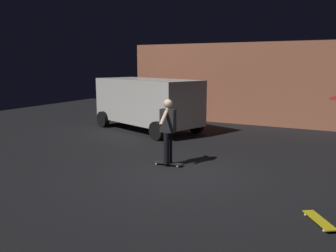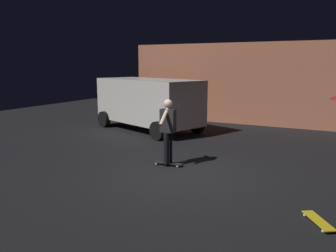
{
  "view_description": "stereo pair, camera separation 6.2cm",
  "coord_description": "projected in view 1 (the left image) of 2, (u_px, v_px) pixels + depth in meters",
  "views": [
    {
      "loc": [
        3.4,
        -7.32,
        2.63
      ],
      "look_at": [
        -0.64,
        0.63,
        1.05
      ],
      "focal_mm": 37.66,
      "sensor_mm": 36.0,
      "label": 1
    },
    {
      "loc": [
        3.46,
        -7.29,
        2.63
      ],
      "look_at": [
        -0.64,
        0.63,
        1.05
      ],
      "focal_mm": 37.66,
      "sensor_mm": 36.0,
      "label": 2
    }
  ],
  "objects": [
    {
      "name": "low_building",
      "position": [
        283.0,
        83.0,
        16.04
      ],
      "size": [
        13.53,
        3.35,
        3.53
      ],
      "color": "#B76B4C",
      "rests_on": "ground_plane"
    },
    {
      "name": "parked_van",
      "position": [
        147.0,
        101.0,
        14.03
      ],
      "size": [
        4.97,
        3.54,
        2.03
      ],
      "color": "silver",
      "rests_on": "ground_plane"
    },
    {
      "name": "skateboard_ridden",
      "position": [
        168.0,
        163.0,
        9.23
      ],
      "size": [
        0.79,
        0.26,
        0.07
      ],
      "color": "black",
      "rests_on": "ground_plane"
    },
    {
      "name": "ground_plane",
      "position": [
        180.0,
        175.0,
        8.41
      ],
      "size": [
        28.0,
        28.0,
        0.0
      ],
      "primitive_type": "plane",
      "color": "black"
    },
    {
      "name": "skater",
      "position": [
        168.0,
        127.0,
        9.06
      ],
      "size": [
        0.39,
        0.99,
        1.67
      ],
      "color": "black",
      "rests_on": "skateboard_ridden"
    },
    {
      "name": "skateboard_spare",
      "position": [
        319.0,
        220.0,
        5.87
      ],
      "size": [
        0.59,
        0.76,
        0.07
      ],
      "color": "gold",
      "rests_on": "ground_plane"
    }
  ]
}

